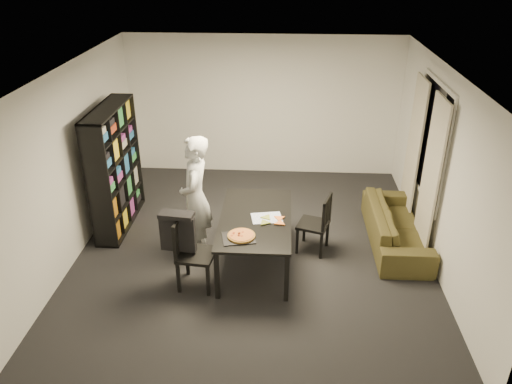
# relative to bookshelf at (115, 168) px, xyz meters

# --- Properties ---
(room) EXTENTS (5.01, 5.51, 2.61)m
(room) POSITION_rel_bookshelf_xyz_m (2.16, -0.60, 0.35)
(room) COLOR black
(room) RESTS_ON ground
(window_pane) EXTENTS (0.02, 1.40, 1.60)m
(window_pane) POSITION_rel_bookshelf_xyz_m (4.64, -0.00, 0.55)
(window_pane) COLOR black
(window_pane) RESTS_ON room
(window_frame) EXTENTS (0.03, 1.52, 1.72)m
(window_frame) POSITION_rel_bookshelf_xyz_m (4.64, -0.00, 0.55)
(window_frame) COLOR white
(window_frame) RESTS_ON room
(curtain_left) EXTENTS (0.03, 0.70, 2.25)m
(curtain_left) POSITION_rel_bookshelf_xyz_m (4.56, -0.52, 0.20)
(curtain_left) COLOR beige
(curtain_left) RESTS_ON room
(curtain_right) EXTENTS (0.03, 0.70, 2.25)m
(curtain_right) POSITION_rel_bookshelf_xyz_m (4.56, 0.52, 0.20)
(curtain_right) COLOR beige
(curtain_right) RESTS_ON room
(bookshelf) EXTENTS (0.35, 1.50, 1.90)m
(bookshelf) POSITION_rel_bookshelf_xyz_m (0.00, 0.00, 0.00)
(bookshelf) COLOR black
(bookshelf) RESTS_ON room
(dining_table) EXTENTS (0.95, 1.72, 0.72)m
(dining_table) POSITION_rel_bookshelf_xyz_m (2.20, -0.97, -0.30)
(dining_table) COLOR black
(dining_table) RESTS_ON room
(chair_left) EXTENTS (0.50, 0.50, 0.97)m
(chair_left) POSITION_rel_bookshelf_xyz_m (1.39, -1.51, -0.40)
(chair_left) COLOR black
(chair_left) RESTS_ON room
(chair_right) EXTENTS (0.52, 0.52, 0.88)m
(chair_right) POSITION_rel_bookshelf_xyz_m (3.08, -0.63, -0.45)
(chair_right) COLOR black
(chair_right) RESTS_ON room
(draped_jacket) EXTENTS (0.46, 0.24, 0.54)m
(draped_jacket) POSITION_rel_bookshelf_xyz_m (1.25, -1.50, -0.15)
(draped_jacket) COLOR black
(draped_jacket) RESTS_ON chair_left
(person) EXTENTS (0.46, 0.67, 1.77)m
(person) POSITION_rel_bookshelf_xyz_m (1.36, -0.76, -0.07)
(person) COLOR silver
(person) RESTS_ON room
(baking_tray) EXTENTS (0.46, 0.40, 0.01)m
(baking_tray) POSITION_rel_bookshelf_xyz_m (2.02, -1.50, -0.23)
(baking_tray) COLOR black
(baking_tray) RESTS_ON dining_table
(pepperoni_pizza) EXTENTS (0.35, 0.35, 0.03)m
(pepperoni_pizza) POSITION_rel_bookshelf_xyz_m (2.05, -1.48, -0.21)
(pepperoni_pizza) COLOR olive
(pepperoni_pizza) RESTS_ON dining_table
(kitchen_towel) EXTENTS (0.45, 0.37, 0.01)m
(kitchen_towel) POSITION_rel_bookshelf_xyz_m (2.35, -0.98, -0.23)
(kitchen_towel) COLOR white
(kitchen_towel) RESTS_ON dining_table
(pizza_slices) EXTENTS (0.44, 0.40, 0.01)m
(pizza_slices) POSITION_rel_bookshelf_xyz_m (2.43, -1.05, -0.22)
(pizza_slices) COLOR gold
(pizza_slices) RESTS_ON dining_table
(sofa) EXTENTS (0.75, 1.91, 0.56)m
(sofa) POSITION_rel_bookshelf_xyz_m (4.24, -0.33, -0.67)
(sofa) COLOR #3D3318
(sofa) RESTS_ON room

